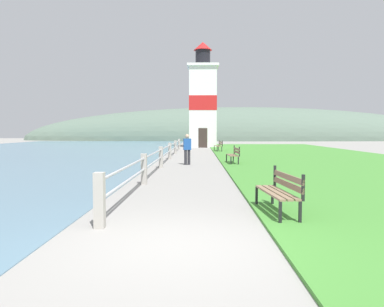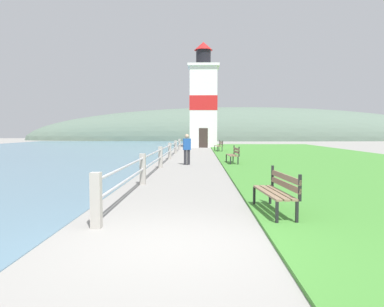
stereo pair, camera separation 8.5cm
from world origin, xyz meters
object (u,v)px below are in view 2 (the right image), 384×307
lighthouse (203,102)px  person_strolling (187,148)px  park_bench_far (219,145)px  park_bench_midway (234,154)px  park_bench_near (278,189)px

lighthouse → person_strolling: (-1.01, -20.66, -3.95)m
park_bench_far → lighthouse: size_ratio=0.17×
park_bench_midway → lighthouse: (-1.40, 20.24, 4.26)m
park_bench_far → lighthouse: 9.64m
park_bench_midway → person_strolling: 2.46m
park_bench_near → lighthouse: lighthouse is taller
park_bench_far → lighthouse: bearing=-87.2°
park_bench_near → park_bench_far: bearing=-95.3°
park_bench_near → person_strolling: size_ratio=1.17×
park_bench_far → person_strolling: (-2.27, -12.10, 0.31)m
park_bench_near → lighthouse: bearing=-93.0°
park_bench_far → park_bench_near: bearing=84.4°
park_bench_far → lighthouse: (-1.26, 8.56, 4.25)m
park_bench_midway → lighthouse: size_ratio=0.16×
park_bench_far → person_strolling: size_ratio=1.17×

